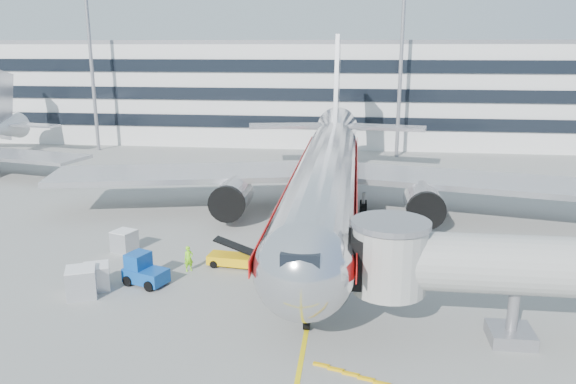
# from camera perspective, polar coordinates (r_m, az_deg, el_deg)

# --- Properties ---
(ground) EXTENTS (180.00, 180.00, 0.00)m
(ground) POSITION_cam_1_polar(r_m,az_deg,el_deg) (38.22, 2.98, -8.07)
(ground) COLOR gray
(ground) RESTS_ON ground
(lead_in_line) EXTENTS (0.25, 70.00, 0.01)m
(lead_in_line) POSITION_cam_1_polar(r_m,az_deg,el_deg) (47.58, 3.81, -3.45)
(lead_in_line) COLOR yellow
(lead_in_line) RESTS_ON ground
(main_jet) EXTENTS (50.95, 48.70, 16.06)m
(main_jet) POSITION_cam_1_polar(r_m,az_deg,el_deg) (48.13, 4.01, 1.98)
(main_jet) COLOR silver
(main_jet) RESTS_ON ground
(jet_bridge) EXTENTS (17.80, 4.50, 7.00)m
(jet_bridge) POSITION_cam_1_polar(r_m,az_deg,el_deg) (30.91, 25.30, -7.41)
(jet_bridge) COLOR silver
(jet_bridge) RESTS_ON ground
(terminal) EXTENTS (150.00, 24.25, 15.60)m
(terminal) POSITION_cam_1_polar(r_m,az_deg,el_deg) (93.43, 5.55, 10.27)
(terminal) COLOR silver
(terminal) RESTS_ON ground
(light_mast_west) EXTENTS (2.40, 1.20, 25.45)m
(light_mast_west) POSITION_cam_1_polar(r_m,az_deg,el_deg) (85.72, -19.49, 13.89)
(light_mast_west) COLOR gray
(light_mast_west) RESTS_ON ground
(light_mast_centre) EXTENTS (2.40, 1.20, 25.45)m
(light_mast_centre) POSITION_cam_1_polar(r_m,az_deg,el_deg) (77.41, 11.49, 14.43)
(light_mast_centre) COLOR gray
(light_mast_centre) RESTS_ON ground
(belt_loader) EXTENTS (4.20, 1.88, 1.97)m
(belt_loader) POSITION_cam_1_polar(r_m,az_deg,el_deg) (38.99, -5.25, -6.76)
(belt_loader) COLOR #EAAF09
(belt_loader) RESTS_ON ground
(baggage_tug) EXTENTS (3.07, 2.47, 2.02)m
(baggage_tug) POSITION_cam_1_polar(r_m,az_deg,el_deg) (37.14, -14.46, -7.76)
(baggage_tug) COLOR #0E459A
(baggage_tug) RESTS_ON ground
(cargo_container_left) EXTENTS (2.02, 2.02, 1.62)m
(cargo_container_left) POSITION_cam_1_polar(r_m,az_deg,el_deg) (37.22, -18.86, -8.16)
(cargo_container_left) COLOR #B5B7BD
(cargo_container_left) RESTS_ON ground
(cargo_container_right) EXTENTS (1.89, 1.89, 1.59)m
(cargo_container_right) POSITION_cam_1_polar(r_m,az_deg,el_deg) (43.23, -16.29, -4.80)
(cargo_container_right) COLOR #B5B7BD
(cargo_container_right) RESTS_ON ground
(cargo_container_front) EXTENTS (2.25, 2.25, 1.82)m
(cargo_container_front) POSITION_cam_1_polar(r_m,az_deg,el_deg) (36.48, -20.25, -8.59)
(cargo_container_front) COLOR #B5B7BD
(cargo_container_front) RESTS_ON ground
(ramp_worker) EXTENTS (0.76, 0.71, 1.74)m
(ramp_worker) POSITION_cam_1_polar(r_m,az_deg,el_deg) (38.54, -10.05, -6.69)
(ramp_worker) COLOR #86F319
(ramp_worker) RESTS_ON ground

